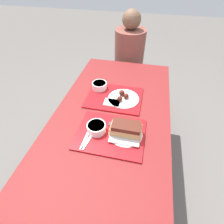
# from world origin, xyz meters

# --- Properties ---
(ground_plane) EXTENTS (12.00, 12.00, 0.00)m
(ground_plane) POSITION_xyz_m (0.00, 0.00, 0.00)
(ground_plane) COLOR #605B56
(picnic_table) EXTENTS (0.80, 1.59, 0.77)m
(picnic_table) POSITION_xyz_m (0.00, 0.00, 0.66)
(picnic_table) COLOR maroon
(picnic_table) RESTS_ON ground_plane
(picnic_bench_far) EXTENTS (0.76, 0.28, 0.46)m
(picnic_bench_far) POSITION_xyz_m (0.00, 1.02, 0.39)
(picnic_bench_far) COLOR maroon
(picnic_bench_far) RESTS_ON ground_plane
(tray_near) EXTENTS (0.42, 0.33, 0.01)m
(tray_near) POSITION_xyz_m (0.03, -0.17, 0.77)
(tray_near) COLOR #B21419
(tray_near) RESTS_ON picnic_table
(tray_far) EXTENTS (0.42, 0.33, 0.01)m
(tray_far) POSITION_xyz_m (-0.02, 0.19, 0.77)
(tray_far) COLOR #B21419
(tray_far) RESTS_ON picnic_table
(bowl_coleslaw_near) EXTENTS (0.12, 0.12, 0.05)m
(bowl_coleslaw_near) POSITION_xyz_m (-0.06, -0.17, 0.81)
(bowl_coleslaw_near) COLOR white
(bowl_coleslaw_near) RESTS_ON tray_near
(brisket_sandwich_plate) EXTENTS (0.21, 0.21, 0.09)m
(brisket_sandwich_plate) POSITION_xyz_m (0.13, -0.16, 0.82)
(brisket_sandwich_plate) COLOR white
(brisket_sandwich_plate) RESTS_ON tray_near
(plastic_fork_near) EXTENTS (0.02, 0.17, 0.00)m
(plastic_fork_near) POSITION_xyz_m (-0.10, -0.24, 0.78)
(plastic_fork_near) COLOR white
(plastic_fork_near) RESTS_ON tray_near
(plastic_knife_near) EXTENTS (0.05, 0.17, 0.00)m
(plastic_knife_near) POSITION_xyz_m (-0.08, -0.24, 0.78)
(plastic_knife_near) COLOR white
(plastic_knife_near) RESTS_ON tray_near
(condiment_packet) EXTENTS (0.04, 0.03, 0.01)m
(condiment_packet) POSITION_xyz_m (0.02, -0.10, 0.78)
(condiment_packet) COLOR #3F3F47
(condiment_packet) RESTS_ON tray_near
(bowl_coleslaw_far) EXTENTS (0.12, 0.12, 0.05)m
(bowl_coleslaw_far) POSITION_xyz_m (-0.16, 0.28, 0.81)
(bowl_coleslaw_far) COLOR white
(bowl_coleslaw_far) RESTS_ON tray_far
(wings_plate_far) EXTENTS (0.24, 0.24, 0.05)m
(wings_plate_far) POSITION_xyz_m (0.05, 0.18, 0.79)
(wings_plate_far) COLOR white
(wings_plate_far) RESTS_ON tray_far
(napkin_far) EXTENTS (0.12, 0.08, 0.01)m
(napkin_far) POSITION_xyz_m (-0.02, 0.12, 0.78)
(napkin_far) COLOR white
(napkin_far) RESTS_ON tray_far
(person_seated_across) EXTENTS (0.33, 0.33, 0.74)m
(person_seated_across) POSITION_xyz_m (-0.02, 1.02, 0.78)
(person_seated_across) COLOR brown
(person_seated_across) RESTS_ON picnic_bench_far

